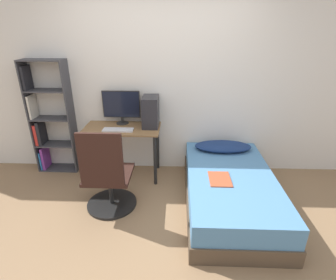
{
  "coord_description": "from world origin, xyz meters",
  "views": [
    {
      "loc": [
        0.24,
        -2.06,
        2.0
      ],
      "look_at": [
        0.12,
        0.82,
        0.75
      ],
      "focal_mm": 28.0,
      "sensor_mm": 36.0,
      "label": 1
    }
  ],
  "objects_px": {
    "office_chair": "(108,181)",
    "keyboard": "(118,130)",
    "bookshelf": "(47,122)",
    "pc_tower": "(151,112)",
    "monitor": "(121,106)",
    "bed": "(229,190)"
  },
  "relations": [
    {
      "from": "office_chair",
      "to": "monitor",
      "type": "height_order",
      "value": "monitor"
    },
    {
      "from": "keyboard",
      "to": "pc_tower",
      "type": "height_order",
      "value": "pc_tower"
    },
    {
      "from": "monitor",
      "to": "pc_tower",
      "type": "xyz_separation_m",
      "value": [
        0.41,
        -0.09,
        -0.05
      ]
    },
    {
      "from": "office_chair",
      "to": "keyboard",
      "type": "bearing_deg",
      "value": 90.03
    },
    {
      "from": "bookshelf",
      "to": "keyboard",
      "type": "distance_m",
      "value": 1.1
    },
    {
      "from": "bookshelf",
      "to": "monitor",
      "type": "relative_size",
      "value": 3.09
    },
    {
      "from": "monitor",
      "to": "keyboard",
      "type": "bearing_deg",
      "value": -90.61
    },
    {
      "from": "office_chair",
      "to": "bed",
      "type": "relative_size",
      "value": 0.56
    },
    {
      "from": "bookshelf",
      "to": "pc_tower",
      "type": "relative_size",
      "value": 3.91
    },
    {
      "from": "office_chair",
      "to": "pc_tower",
      "type": "relative_size",
      "value": 2.52
    },
    {
      "from": "office_chair",
      "to": "pc_tower",
      "type": "height_order",
      "value": "pc_tower"
    },
    {
      "from": "bed",
      "to": "keyboard",
      "type": "distance_m",
      "value": 1.61
    },
    {
      "from": "office_chair",
      "to": "monitor",
      "type": "bearing_deg",
      "value": 89.84
    },
    {
      "from": "office_chair",
      "to": "bed",
      "type": "height_order",
      "value": "office_chair"
    },
    {
      "from": "keyboard",
      "to": "bookshelf",
      "type": "bearing_deg",
      "value": 166.5
    },
    {
      "from": "keyboard",
      "to": "monitor",
      "type": "bearing_deg",
      "value": 89.39
    },
    {
      "from": "office_chair",
      "to": "keyboard",
      "type": "distance_m",
      "value": 0.77
    },
    {
      "from": "bed",
      "to": "pc_tower",
      "type": "bearing_deg",
      "value": 143.91
    },
    {
      "from": "bookshelf",
      "to": "monitor",
      "type": "distance_m",
      "value": 1.1
    },
    {
      "from": "bookshelf",
      "to": "bed",
      "type": "relative_size",
      "value": 0.88
    },
    {
      "from": "bookshelf",
      "to": "pc_tower",
      "type": "height_order",
      "value": "bookshelf"
    },
    {
      "from": "pc_tower",
      "to": "bookshelf",
      "type": "bearing_deg",
      "value": 177.49
    }
  ]
}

